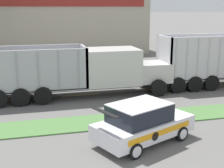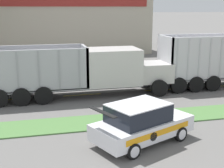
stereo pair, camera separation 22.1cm
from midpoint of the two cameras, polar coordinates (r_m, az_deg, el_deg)
The scene contains 6 objects.
grass_verge at distance 15.14m, azimuth -2.00°, elevation -6.94°, with size 120.00×2.00×0.06m, color #517F42.
centre_line_4 at distance 19.81m, azimuth -5.17°, elevation -1.99°, with size 2.40×0.14×0.01m, color yellow.
centre_line_5 at distance 21.23m, azimuth 9.41°, elevation -1.04°, with size 2.40×0.14×0.01m, color yellow.
dump_truck_mid at distance 19.41m, azimuth -2.33°, elevation 2.36°, with size 11.21×2.71×3.15m.
rally_car at distance 12.81m, azimuth 5.86°, elevation -7.04°, with size 4.62×3.44×1.72m.
store_building_backdrop at distance 40.86m, azimuth -18.21°, elevation 10.08°, with size 32.92×12.10×6.30m.
Camera 2 is at (-2.66, -6.20, 5.42)m, focal length 50.00 mm.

